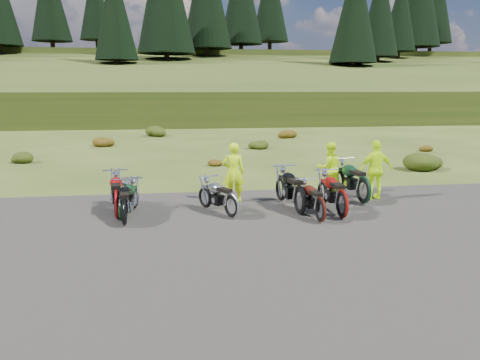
{
  "coord_description": "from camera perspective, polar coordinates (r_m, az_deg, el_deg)",
  "views": [
    {
      "loc": [
        -2.0,
        -11.07,
        3.46
      ],
      "look_at": [
        -0.34,
        1.08,
        0.99
      ],
      "focal_mm": 35.0,
      "sensor_mm": 36.0,
      "label": 1
    }
  ],
  "objects": [
    {
      "name": "shrub_8",
      "position": [
        27.12,
        21.45,
        3.77
      ],
      "size": [
        0.77,
        0.77,
        0.45
      ],
      "primitive_type": "ellipsoid",
      "color": "#5C2F0B",
      "rests_on": "ground"
    },
    {
      "name": "ground",
      "position": [
        11.77,
        2.34,
        -5.7
      ],
      "size": [
        300.0,
        300.0,
        0.0
      ],
      "primitive_type": "plane",
      "color": "#334416",
      "rests_on": "ground"
    },
    {
      "name": "shrub_1",
      "position": [
        23.68,
        -25.19,
        2.67
      ],
      "size": [
        1.03,
        1.03,
        0.61
      ],
      "primitive_type": "ellipsoid",
      "color": "#20300C",
      "rests_on": "ground"
    },
    {
      "name": "shrub_6",
      "position": [
        31.89,
        5.69,
        5.82
      ],
      "size": [
        1.3,
        1.3,
        0.77
      ],
      "primitive_type": "ellipsoid",
      "color": "#5C2F0B",
      "rests_on": "ground"
    },
    {
      "name": "person_right_a",
      "position": [
        15.28,
        10.8,
        1.34
      ],
      "size": [
        0.87,
        0.7,
        1.68
      ],
      "primitive_type": "imported",
      "rotation": [
        0.0,
        0.0,
        3.22
      ],
      "color": "#BEE90C",
      "rests_on": "ground"
    },
    {
      "name": "shrub_3",
      "position": [
        33.13,
        -10.06,
        6.04
      ],
      "size": [
        1.56,
        1.56,
        0.92
      ],
      "primitive_type": "ellipsoid",
      "color": "#20300C",
      "rests_on": "ground"
    },
    {
      "name": "shrub_4",
      "position": [
        20.59,
        -3.24,
        2.36
      ],
      "size": [
        0.77,
        0.77,
        0.45
      ],
      "primitive_type": "ellipsoid",
      "color": "#5C2F0B",
      "rests_on": "ground"
    },
    {
      "name": "hill_slope",
      "position": [
        61.2,
        -5.96,
        8.11
      ],
      "size": [
        300.0,
        45.97,
        9.37
      ],
      "primitive_type": null,
      "rotation": [
        0.14,
        0.0,
        0.0
      ],
      "color": "#2E4216",
      "rests_on": "ground"
    },
    {
      "name": "motorcycle_6",
      "position": [
        12.7,
        12.25,
        -4.67
      ],
      "size": [
        0.82,
        2.19,
        1.13
      ],
      "primitive_type": null,
      "rotation": [
        0.0,
        0.0,
        1.61
      ],
      "color": "maroon",
      "rests_on": "ground"
    },
    {
      "name": "person_middle",
      "position": [
        13.93,
        -0.8,
        0.81
      ],
      "size": [
        0.69,
        0.49,
        1.79
      ],
      "primitive_type": "imported",
      "rotation": [
        0.0,
        0.0,
        3.04
      ],
      "color": "#BEE90C",
      "rests_on": "ground"
    },
    {
      "name": "conifer_26",
      "position": [
        65.08,
        13.84,
        19.86
      ],
      "size": [
        6.16,
        6.16,
        16.0
      ],
      "color": "black",
      "rests_on": "ground"
    },
    {
      "name": "conifer_27",
      "position": [
        72.93,
        16.7,
        19.32
      ],
      "size": [
        5.72,
        5.72,
        15.0
      ],
      "color": "black",
      "rests_on": "ground"
    },
    {
      "name": "conifer_21",
      "position": [
        62.14,
        -15.05,
        19.46
      ],
      "size": [
        5.28,
        5.28,
        14.0
      ],
      "color": "black",
      "rests_on": "ground"
    },
    {
      "name": "conifer_28",
      "position": [
        80.91,
        18.98,
        18.85
      ],
      "size": [
        5.28,
        5.28,
        14.0
      ],
      "color": "black",
      "rests_on": "ground"
    },
    {
      "name": "motorcycle_5",
      "position": [
        12.86,
        7.26,
        -4.29
      ],
      "size": [
        1.03,
        2.34,
        1.19
      ],
      "primitive_type": null,
      "rotation": [
        0.0,
        0.0,
        1.69
      ],
      "color": "black",
      "rests_on": "ground"
    },
    {
      "name": "motorcycle_2",
      "position": [
        12.49,
        -14.0,
        -5.03
      ],
      "size": [
        0.91,
        1.94,
        0.98
      ],
      "primitive_type": null,
      "rotation": [
        0.0,
        0.0,
        1.41
      ],
      "color": "black",
      "rests_on": "ground"
    },
    {
      "name": "conifer_20",
      "position": [
        88.2,
        -17.25,
        20.19
      ],
      "size": [
        5.72,
        5.72,
        15.0
      ],
      "color": "black",
      "rests_on": "ground"
    },
    {
      "name": "motorcycle_0",
      "position": [
        12.11,
        -13.86,
        -5.54
      ],
      "size": [
        0.73,
        1.95,
        1.01
      ],
      "primitive_type": null,
      "rotation": [
        0.0,
        0.0,
        1.62
      ],
      "color": "black",
      "rests_on": "ground"
    },
    {
      "name": "gravel_pad",
      "position": [
        9.91,
        4.4,
        -9.06
      ],
      "size": [
        20.0,
        12.0,
        0.04
      ],
      "primitive_type": "cube",
      "color": "black",
      "rests_on": "ground"
    },
    {
      "name": "hill_plateau",
      "position": [
        121.14,
        -6.94,
        9.69
      ],
      "size": [
        300.0,
        90.0,
        9.17
      ],
      "primitive_type": "cube",
      "color": "#2E4216",
      "rests_on": "ground"
    },
    {
      "name": "shrub_7",
      "position": [
        21.1,
        21.54,
        2.44
      ],
      "size": [
        1.56,
        1.56,
        0.92
      ],
      "primitive_type": "ellipsoid",
      "color": "#20300C",
      "rests_on": "ground"
    },
    {
      "name": "motorcycle_1",
      "position": [
        12.76,
        -14.73,
        -4.71
      ],
      "size": [
        0.97,
        2.24,
        1.14
      ],
      "primitive_type": null,
      "rotation": [
        0.0,
        0.0,
        1.69
      ],
      "color": "maroon",
      "rests_on": "ground"
    },
    {
      "name": "shrub_2",
      "position": [
        28.16,
        -16.38,
        4.67
      ],
      "size": [
        1.3,
        1.3,
        0.77
      ],
      "primitive_type": "ellipsoid",
      "color": "#5C2F0B",
      "rests_on": "ground"
    },
    {
      "name": "person_right_b",
      "position": [
        14.9,
        16.22,
        1.11
      ],
      "size": [
        1.08,
        0.48,
        1.83
      ],
      "primitive_type": "imported",
      "rotation": [
        0.0,
        0.0,
        3.17
      ],
      "color": "#BEE90C",
      "rests_on": "ground"
    },
    {
      "name": "motorcycle_3",
      "position": [
        12.41,
        -1.04,
        -4.78
      ],
      "size": [
        1.49,
        1.96,
        0.99
      ],
      "primitive_type": null,
      "rotation": [
        0.0,
        0.0,
        2.09
      ],
      "color": "#A0A0A5",
      "rests_on": "ground"
    },
    {
      "name": "motorcycle_4",
      "position": [
        12.22,
        9.71,
        -5.21
      ],
      "size": [
        0.83,
        1.91,
        0.97
      ],
      "primitive_type": null,
      "rotation": [
        0.0,
        0.0,
        1.69
      ],
      "color": "#44130B",
      "rests_on": "ground"
    },
    {
      "name": "shrub_5",
      "position": [
        26.15,
        2.18,
        4.47
      ],
      "size": [
        1.03,
        1.03,
        0.61
      ],
      "primitive_type": "ellipsoid",
      "color": "#20300C",
      "rests_on": "ground"
    },
    {
      "name": "motorcycle_7",
      "position": [
        14.38,
        14.73,
        -2.9
      ],
      "size": [
        1.07,
        2.39,
        1.21
      ],
      "primitive_type": null,
      "rotation": [
        0.0,
        0.0,
        1.7
      ],
      "color": "black",
      "rests_on": "ground"
    }
  ]
}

